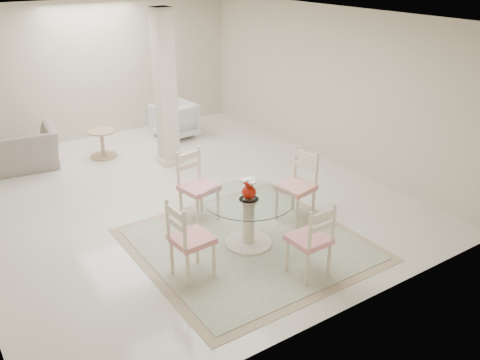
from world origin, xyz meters
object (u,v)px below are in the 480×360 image
dining_chair_south (313,236)px  side_table (103,145)px  dining_table (249,222)px  red_vase (249,188)px  recliner_taupe (24,149)px  column (165,90)px  armchair_white (175,120)px  dining_chair_north (195,181)px  dining_chair_east (299,180)px  dining_chair_west (186,235)px

dining_chair_south → side_table: (-0.66, 5.08, -0.32)m
dining_table → red_vase: (0.00, -0.00, 0.47)m
recliner_taupe → column: bearing=158.6°
red_vase → dining_table: bearing=161.6°
dining_chair_south → armchair_white: 5.44m
dining_chair_north → side_table: (-0.25, 3.08, -0.36)m
dining_chair_east → dining_chair_north: bearing=-135.2°
dining_chair_east → dining_chair_north: 1.45m
dining_chair_north → armchair_white: (1.38, 3.35, -0.24)m
armchair_white → dining_chair_west: bearing=59.6°
armchair_white → column: bearing=53.7°
dining_table → side_table: (-0.46, 4.08, -0.10)m
recliner_taupe → side_table: 1.34m
dining_table → recliner_taupe: (-1.78, 4.32, 0.02)m
dining_chair_east → recliner_taupe: (-2.78, 4.11, -0.23)m
recliner_taupe → armchair_white: same height
dining_table → dining_chair_east: bearing=12.0°
dining_table → dining_chair_north: 1.05m
dining_chair_east → red_vase: bearing=-90.1°
dining_chair_south → dining_chair_north: bearing=-79.4°
dining_chair_west → dining_chair_south: bearing=-127.5°
dining_table → recliner_taupe: recliner_taupe is taller
red_vase → dining_chair_south: dining_chair_south is taller
dining_chair_north → side_table: bearing=84.6°
recliner_taupe → side_table: recliner_taupe is taller
dining_chair_east → armchair_white: dining_chair_east is taller
dining_chair_south → recliner_taupe: size_ratio=0.96×
dining_chair_south → armchair_white: size_ratio=1.34×
red_vase → dining_chair_east: size_ratio=0.25×
dining_chair_west → side_table: 4.33m
dining_chair_west → armchair_white: dining_chair_west is taller
column → dining_chair_west: column is taller
dining_chair_south → recliner_taupe: 5.68m
dining_table → red_vase: 0.47m
column → side_table: column is taller
column → dining_table: size_ratio=2.33×
recliner_taupe → side_table: size_ratio=2.15×
dining_chair_south → dining_chair_west: bearing=-34.5°
column → dining_chair_north: 2.35m
recliner_taupe → armchair_white: 2.96m
side_table → armchair_white: bearing=9.5°
dining_table → dining_chair_east: (1.00, 0.21, 0.25)m
recliner_taupe → dining_chair_south: bearing=117.2°
red_vase → dining_chair_east: bearing=12.0°
column → dining_chair_north: (-0.64, -2.13, -0.76)m
dining_chair_east → column: bearing=179.0°
dining_chair_west → armchair_white: (2.17, 4.56, -0.21)m
dining_chair_east → dining_chair_south: bearing=-45.6°
column → recliner_taupe: column is taller
red_vase → dining_chair_south: 1.05m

